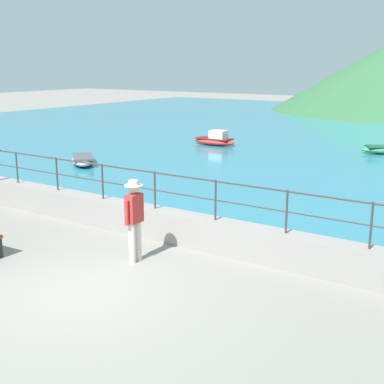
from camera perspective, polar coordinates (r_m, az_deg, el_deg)
ground_plane at (r=9.88m, az=-11.66°, el=-10.58°), size 120.00×120.00×0.00m
promenade_wall at (r=12.04m, az=-0.87°, el=-4.01°), size 20.00×0.56×0.70m
railing at (r=11.78m, az=-0.88°, el=0.48°), size 18.44×0.04×0.90m
person_walking at (r=10.81m, az=-6.33°, el=-2.71°), size 0.38×0.57×1.75m
boat_0 at (r=26.46m, az=2.53°, el=5.72°), size 2.31×0.91×0.76m
boat_2 at (r=21.73m, az=-11.85°, el=3.48°), size 2.31×2.22×0.36m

